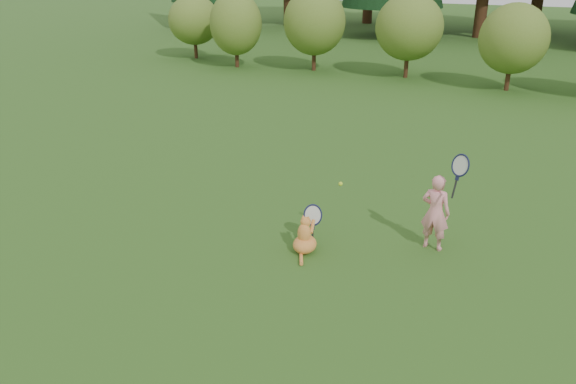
% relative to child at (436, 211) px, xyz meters
% --- Properties ---
extents(ground, '(100.00, 100.00, 0.00)m').
position_rel_child_xyz_m(ground, '(-2.11, -1.40, -0.56)').
color(ground, '#2A5016').
rests_on(ground, ground).
extents(shrub_row, '(28.00, 3.00, 2.80)m').
position_rel_child_xyz_m(shrub_row, '(-2.11, 11.60, 0.84)').
color(shrub_row, '#597223').
rests_on(shrub_row, ground).
extents(child, '(0.62, 0.41, 1.59)m').
position_rel_child_xyz_m(child, '(0.00, 0.00, 0.00)').
color(child, pink).
rests_on(child, ground).
extents(cat, '(0.38, 0.75, 0.71)m').
position_rel_child_xyz_m(cat, '(-1.53, -0.86, -0.29)').
color(cat, '#CE6227').
rests_on(cat, ground).
extents(tennis_ball, '(0.06, 0.06, 0.06)m').
position_rel_child_xyz_m(tennis_ball, '(-1.25, -0.32, 0.28)').
color(tennis_ball, '#BADC19').
rests_on(tennis_ball, ground).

